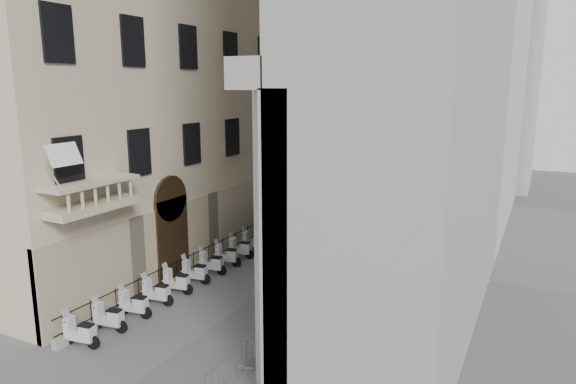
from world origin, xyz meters
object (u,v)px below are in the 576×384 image
at_px(scooter_0, 82,347).
at_px(info_kiosk, 295,224).
at_px(pedestrian_b, 380,202).
at_px(security_tent, 289,202).
at_px(pedestrian_a, 331,218).
at_px(street_lamp, 315,149).

height_order(scooter_0, info_kiosk, info_kiosk).
bearing_deg(scooter_0, pedestrian_b, -16.84).
bearing_deg(security_tent, pedestrian_b, 76.01).
bearing_deg(pedestrian_a, pedestrian_b, -99.81).
xyz_separation_m(info_kiosk, pedestrian_b, (3.18, 9.12, 0.01)).
xyz_separation_m(security_tent, street_lamp, (-1.70, 8.03, 2.36)).
bearing_deg(info_kiosk, pedestrian_a, 56.23).
relative_size(security_tent, pedestrian_a, 2.29).
height_order(scooter_0, pedestrian_a, pedestrian_a).
relative_size(scooter_0, pedestrian_b, 0.85).
height_order(street_lamp, pedestrian_b, street_lamp).
xyz_separation_m(scooter_0, street_lamp, (-0.22, 23.32, 5.21)).
relative_size(info_kiosk, pedestrian_a, 0.95).
distance_m(scooter_0, street_lamp, 23.90).
bearing_deg(info_kiosk, scooter_0, -96.17).
height_order(security_tent, pedestrian_a, security_tent).
relative_size(street_lamp, pedestrian_b, 4.90).
relative_size(info_kiosk, pedestrian_b, 0.98).
height_order(pedestrian_a, pedestrian_b, pedestrian_a).
distance_m(street_lamp, pedestrian_b, 6.87).
xyz_separation_m(street_lamp, pedestrian_a, (2.82, -3.57, -4.29)).
distance_m(security_tent, street_lamp, 8.54).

